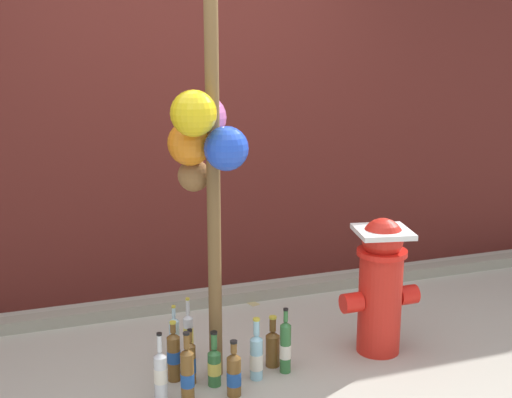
{
  "coord_description": "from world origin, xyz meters",
  "views": [
    {
      "loc": [
        -1.05,
        -3.06,
        1.82
      ],
      "look_at": [
        0.11,
        0.22,
        0.98
      ],
      "focal_mm": 47.27,
      "sensor_mm": 36.0,
      "label": 1
    }
  ],
  "objects_px": {
    "bottle_10": "(285,347)",
    "bottle_7": "(174,337)",
    "bottle_1": "(190,362)",
    "bottle_3": "(174,355)",
    "bottle_4": "(161,375)",
    "bottle_9": "(214,365)",
    "memorial_post": "(205,92)",
    "bottle_6": "(273,346)",
    "bottle_5": "(187,375)",
    "bottle_0": "(256,356)",
    "fire_hydrant": "(381,283)",
    "bottle_2": "(234,374)",
    "bottle_8": "(188,336)"
  },
  "relations": [
    {
      "from": "bottle_10",
      "to": "bottle_7",
      "type": "bearing_deg",
      "value": 144.87
    },
    {
      "from": "bottle_1",
      "to": "bottle_3",
      "type": "height_order",
      "value": "bottle_3"
    },
    {
      "from": "bottle_4",
      "to": "bottle_9",
      "type": "xyz_separation_m",
      "value": [
        0.3,
        0.07,
        -0.03
      ]
    },
    {
      "from": "bottle_7",
      "to": "bottle_9",
      "type": "height_order",
      "value": "bottle_7"
    },
    {
      "from": "memorial_post",
      "to": "bottle_1",
      "type": "xyz_separation_m",
      "value": [
        -0.13,
        -0.08,
        -1.43
      ]
    },
    {
      "from": "bottle_6",
      "to": "bottle_5",
      "type": "bearing_deg",
      "value": -157.61
    },
    {
      "from": "bottle_0",
      "to": "bottle_9",
      "type": "bearing_deg",
      "value": 177.97
    },
    {
      "from": "bottle_3",
      "to": "memorial_post",
      "type": "bearing_deg",
      "value": 4.08
    },
    {
      "from": "bottle_3",
      "to": "bottle_7",
      "type": "height_order",
      "value": "bottle_3"
    },
    {
      "from": "fire_hydrant",
      "to": "bottle_9",
      "type": "distance_m",
      "value": 1.08
    },
    {
      "from": "bottle_6",
      "to": "bottle_1",
      "type": "bearing_deg",
      "value": -175.17
    },
    {
      "from": "bottle_2",
      "to": "fire_hydrant",
      "type": "bearing_deg",
      "value": 11.9
    },
    {
      "from": "fire_hydrant",
      "to": "bottle_5",
      "type": "distance_m",
      "value": 1.25
    },
    {
      "from": "bottle_2",
      "to": "bottle_8",
      "type": "bearing_deg",
      "value": 105.83
    },
    {
      "from": "fire_hydrant",
      "to": "bottle_7",
      "type": "bearing_deg",
      "value": 164.5
    },
    {
      "from": "bottle_1",
      "to": "bottle_8",
      "type": "height_order",
      "value": "bottle_8"
    },
    {
      "from": "memorial_post",
      "to": "bottle_2",
      "type": "xyz_separation_m",
      "value": [
        0.05,
        -0.27,
        -1.43
      ]
    },
    {
      "from": "memorial_post",
      "to": "bottle_7",
      "type": "distance_m",
      "value": 1.45
    },
    {
      "from": "memorial_post",
      "to": "bottle_9",
      "type": "distance_m",
      "value": 1.44
    },
    {
      "from": "bottle_4",
      "to": "bottle_5",
      "type": "relative_size",
      "value": 0.98
    },
    {
      "from": "bottle_4",
      "to": "bottle_8",
      "type": "bearing_deg",
      "value": 58.13
    },
    {
      "from": "bottle_3",
      "to": "bottle_7",
      "type": "bearing_deg",
      "value": 76.57
    },
    {
      "from": "memorial_post",
      "to": "bottle_6",
      "type": "distance_m",
      "value": 1.47
    },
    {
      "from": "bottle_3",
      "to": "bottle_4",
      "type": "xyz_separation_m",
      "value": [
        -0.11,
        -0.2,
        0.0
      ]
    },
    {
      "from": "bottle_10",
      "to": "memorial_post",
      "type": "bearing_deg",
      "value": 161.77
    },
    {
      "from": "bottle_0",
      "to": "bottle_6",
      "type": "bearing_deg",
      "value": 38.82
    },
    {
      "from": "bottle_0",
      "to": "bottle_10",
      "type": "bearing_deg",
      "value": 5.77
    },
    {
      "from": "bottle_1",
      "to": "bottle_9",
      "type": "distance_m",
      "value": 0.13
    },
    {
      "from": "memorial_post",
      "to": "bottle_4",
      "type": "bearing_deg",
      "value": -146.21
    },
    {
      "from": "fire_hydrant",
      "to": "bottle_1",
      "type": "xyz_separation_m",
      "value": [
        -1.14,
        -0.01,
        -0.3
      ]
    },
    {
      "from": "bottle_3",
      "to": "bottle_5",
      "type": "bearing_deg",
      "value": -86.9
    },
    {
      "from": "fire_hydrant",
      "to": "bottle_8",
      "type": "bearing_deg",
      "value": 167.08
    },
    {
      "from": "bottle_5",
      "to": "bottle_1",
      "type": "bearing_deg",
      "value": 71.56
    },
    {
      "from": "bottle_4",
      "to": "bottle_6",
      "type": "relative_size",
      "value": 1.26
    },
    {
      "from": "memorial_post",
      "to": "bottle_1",
      "type": "height_order",
      "value": "memorial_post"
    },
    {
      "from": "bottle_2",
      "to": "bottle_3",
      "type": "height_order",
      "value": "bottle_3"
    },
    {
      "from": "bottle_7",
      "to": "bottle_8",
      "type": "xyz_separation_m",
      "value": [
        0.07,
        -0.07,
        0.03
      ]
    },
    {
      "from": "bottle_0",
      "to": "bottle_5",
      "type": "xyz_separation_m",
      "value": [
        -0.41,
        -0.12,
        0.02
      ]
    },
    {
      "from": "bottle_1",
      "to": "bottle_4",
      "type": "relative_size",
      "value": 0.83
    },
    {
      "from": "bottle_5",
      "to": "fire_hydrant",
      "type": "bearing_deg",
      "value": 9.11
    },
    {
      "from": "bottle_3",
      "to": "bottle_10",
      "type": "height_order",
      "value": "bottle_10"
    },
    {
      "from": "bottle_3",
      "to": "bottle_9",
      "type": "relative_size",
      "value": 1.11
    },
    {
      "from": "bottle_10",
      "to": "bottle_2",
      "type": "bearing_deg",
      "value": -157.38
    },
    {
      "from": "bottle_0",
      "to": "bottle_10",
      "type": "xyz_separation_m",
      "value": [
        0.18,
        0.02,
        0.02
      ]
    },
    {
      "from": "bottle_5",
      "to": "bottle_10",
      "type": "distance_m",
      "value": 0.6
    },
    {
      "from": "bottle_2",
      "to": "bottle_5",
      "type": "relative_size",
      "value": 0.79
    },
    {
      "from": "bottle_1",
      "to": "bottle_5",
      "type": "distance_m",
      "value": 0.2
    },
    {
      "from": "bottle_10",
      "to": "bottle_9",
      "type": "bearing_deg",
      "value": -178.68
    },
    {
      "from": "bottle_8",
      "to": "bottle_10",
      "type": "height_order",
      "value": "bottle_8"
    },
    {
      "from": "bottle_8",
      "to": "bottle_6",
      "type": "bearing_deg",
      "value": -26.66
    }
  ]
}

